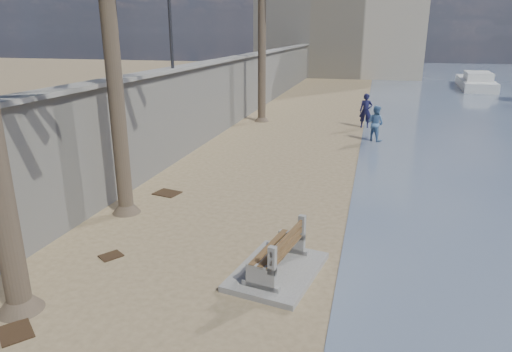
{
  "coord_description": "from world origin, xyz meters",
  "views": [
    {
      "loc": [
        2.49,
        -4.46,
        4.99
      ],
      "look_at": [
        -0.5,
        7.0,
        1.2
      ],
      "focal_mm": 32.0,
      "sensor_mm": 36.0,
      "label": 1
    }
  ],
  "objects_px": {
    "person_a": "(366,108)",
    "yacht_far": "(475,84)",
    "bench_far": "(278,256)",
    "person_b": "(376,121)"
  },
  "relations": [
    {
      "from": "person_a",
      "to": "yacht_far",
      "type": "height_order",
      "value": "person_a"
    },
    {
      "from": "bench_far",
      "to": "yacht_far",
      "type": "xyz_separation_m",
      "value": [
        10.46,
        37.21,
        -0.08
      ]
    },
    {
      "from": "person_b",
      "to": "bench_far",
      "type": "bearing_deg",
      "value": 116.76
    },
    {
      "from": "bench_far",
      "to": "person_b",
      "type": "relative_size",
      "value": 1.4
    },
    {
      "from": "person_a",
      "to": "person_b",
      "type": "xyz_separation_m",
      "value": [
        0.54,
        -3.01,
        -0.12
      ]
    },
    {
      "from": "bench_far",
      "to": "yacht_far",
      "type": "distance_m",
      "value": 38.65
    },
    {
      "from": "person_b",
      "to": "yacht_far",
      "type": "height_order",
      "value": "person_b"
    },
    {
      "from": "bench_far",
      "to": "yacht_far",
      "type": "height_order",
      "value": "yacht_far"
    },
    {
      "from": "bench_far",
      "to": "person_a",
      "type": "xyz_separation_m",
      "value": [
        1.31,
        16.35,
        0.62
      ]
    },
    {
      "from": "bench_far",
      "to": "person_a",
      "type": "bearing_deg",
      "value": 85.42
    }
  ]
}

